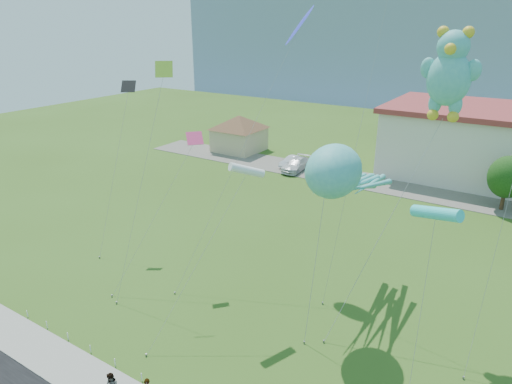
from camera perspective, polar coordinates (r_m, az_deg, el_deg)
parking_strip at (r=53.15m, az=17.76°, el=0.52°), size 70.00×6.00×0.06m
hill_ridge at (r=134.39m, az=28.74°, el=16.17°), size 160.00×50.00×25.00m
pavilion at (r=64.67m, az=-2.13°, el=7.78°), size 9.20×9.20×5.00m
tree_near at (r=49.83m, az=28.93°, el=1.64°), size 3.60×3.60×5.47m
parked_car_silver at (r=57.98m, az=4.52°, el=3.83°), size 2.00×4.08×1.29m
parked_car_white at (r=56.41m, az=5.00°, el=3.44°), size 2.34×5.25×1.50m
parked_car_blue at (r=55.36m, az=11.99°, el=2.62°), size 2.37×4.08×1.30m
octopus_kite at (r=27.11m, az=10.67°, el=1.79°), size 3.02×10.19×11.10m
teddy_bear_kite at (r=27.36m, az=23.06°, el=13.62°), size 5.14×7.58×17.18m
small_kite_blue at (r=33.29m, az=4.99°, el=19.28°), size 4.43×11.01×17.81m
small_kite_black at (r=37.79m, az=-16.06°, el=10.20°), size 1.42×5.97×13.02m
small_kite_cyan at (r=19.22m, az=21.55°, el=-2.73°), size 0.58×3.02×10.81m
small_kite_white at (r=26.42m, az=-1.27°, el=2.52°), size 2.44×8.15×9.74m
small_kite_pink at (r=31.49m, az=-8.80°, el=4.50°), size 3.12×7.16×10.35m
small_kite_yellow at (r=30.12m, az=-12.19°, el=11.14°), size 1.29×6.04×14.99m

